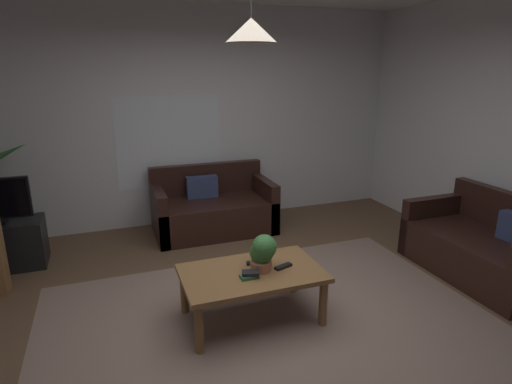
{
  "coord_description": "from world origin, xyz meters",
  "views": [
    {
      "loc": [
        -1.14,
        -2.83,
        2.04
      ],
      "look_at": [
        0.0,
        0.3,
        1.05
      ],
      "focal_mm": 29.49,
      "sensor_mm": 36.0,
      "label": 1
    }
  ],
  "objects_px": {
    "couch_right_side": "(484,249)",
    "couch_under_window": "(213,210)",
    "book_on_table_0": "(249,277)",
    "remote_on_table_0": "(256,263)",
    "coffee_table": "(252,278)",
    "pendant_lamp": "(251,30)",
    "potted_plant_on_table": "(263,252)",
    "book_on_table_1": "(251,273)",
    "remote_on_table_1": "(283,266)"
  },
  "relations": [
    {
      "from": "book_on_table_1",
      "to": "remote_on_table_0",
      "type": "height_order",
      "value": "book_on_table_1"
    },
    {
      "from": "coffee_table",
      "to": "remote_on_table_0",
      "type": "distance_m",
      "value": 0.15
    },
    {
      "from": "remote_on_table_0",
      "to": "pendant_lamp",
      "type": "bearing_deg",
      "value": 159.05
    },
    {
      "from": "couch_under_window",
      "to": "book_on_table_0",
      "type": "relative_size",
      "value": 10.4
    },
    {
      "from": "potted_plant_on_table",
      "to": "couch_right_side",
      "type": "bearing_deg",
      "value": -1.31
    },
    {
      "from": "book_on_table_0",
      "to": "remote_on_table_0",
      "type": "distance_m",
      "value": 0.25
    },
    {
      "from": "remote_on_table_1",
      "to": "book_on_table_0",
      "type": "bearing_deg",
      "value": -95.24
    },
    {
      "from": "remote_on_table_0",
      "to": "book_on_table_0",
      "type": "bearing_deg",
      "value": 161.48
    },
    {
      "from": "coffee_table",
      "to": "book_on_table_0",
      "type": "xyz_separation_m",
      "value": [
        -0.06,
        -0.11,
        0.08
      ]
    },
    {
      "from": "coffee_table",
      "to": "pendant_lamp",
      "type": "xyz_separation_m",
      "value": [
        0.0,
        -0.0,
        1.91
      ]
    },
    {
      "from": "remote_on_table_1",
      "to": "pendant_lamp",
      "type": "height_order",
      "value": "pendant_lamp"
    },
    {
      "from": "couch_right_side",
      "to": "pendant_lamp",
      "type": "distance_m",
      "value": 3.18
    },
    {
      "from": "coffee_table",
      "to": "book_on_table_0",
      "type": "distance_m",
      "value": 0.14
    },
    {
      "from": "couch_under_window",
      "to": "coffee_table",
      "type": "distance_m",
      "value": 2.08
    },
    {
      "from": "couch_under_window",
      "to": "book_on_table_0",
      "type": "height_order",
      "value": "couch_under_window"
    },
    {
      "from": "coffee_table",
      "to": "book_on_table_1",
      "type": "bearing_deg",
      "value": -115.01
    },
    {
      "from": "couch_under_window",
      "to": "pendant_lamp",
      "type": "height_order",
      "value": "pendant_lamp"
    },
    {
      "from": "coffee_table",
      "to": "remote_on_table_1",
      "type": "xyz_separation_m",
      "value": [
        0.27,
        -0.03,
        0.07
      ]
    },
    {
      "from": "book_on_table_1",
      "to": "remote_on_table_0",
      "type": "xyz_separation_m",
      "value": [
        0.12,
        0.21,
        -0.03
      ]
    },
    {
      "from": "couch_right_side",
      "to": "remote_on_table_0",
      "type": "relative_size",
      "value": 9.08
    },
    {
      "from": "remote_on_table_1",
      "to": "couch_under_window",
      "type": "bearing_deg",
      "value": 163.59
    },
    {
      "from": "couch_under_window",
      "to": "couch_right_side",
      "type": "height_order",
      "value": "same"
    },
    {
      "from": "pendant_lamp",
      "to": "couch_right_side",
      "type": "bearing_deg",
      "value": -1.37
    },
    {
      "from": "remote_on_table_0",
      "to": "potted_plant_on_table",
      "type": "xyz_separation_m",
      "value": [
        0.02,
        -0.11,
        0.15
      ]
    },
    {
      "from": "couch_under_window",
      "to": "couch_right_side",
      "type": "relative_size",
      "value": 1.03
    },
    {
      "from": "couch_right_side",
      "to": "remote_on_table_1",
      "type": "xyz_separation_m",
      "value": [
        -2.2,
        0.03,
        0.18
      ]
    },
    {
      "from": "book_on_table_0",
      "to": "pendant_lamp",
      "type": "relative_size",
      "value": 0.23
    },
    {
      "from": "book_on_table_1",
      "to": "remote_on_table_1",
      "type": "xyz_separation_m",
      "value": [
        0.32,
        0.08,
        -0.03
      ]
    },
    {
      "from": "book_on_table_0",
      "to": "pendant_lamp",
      "type": "distance_m",
      "value": 1.84
    },
    {
      "from": "book_on_table_1",
      "to": "remote_on_table_0",
      "type": "bearing_deg",
      "value": 59.98
    },
    {
      "from": "couch_right_side",
      "to": "pendant_lamp",
      "type": "height_order",
      "value": "pendant_lamp"
    },
    {
      "from": "remote_on_table_1",
      "to": "pendant_lamp",
      "type": "relative_size",
      "value": 0.26
    },
    {
      "from": "coffee_table",
      "to": "book_on_table_1",
      "type": "distance_m",
      "value": 0.16
    },
    {
      "from": "coffee_table",
      "to": "remote_on_table_1",
      "type": "distance_m",
      "value": 0.28
    },
    {
      "from": "pendant_lamp",
      "to": "coffee_table",
      "type": "bearing_deg",
      "value": 135.0
    },
    {
      "from": "couch_right_side",
      "to": "couch_under_window",
      "type": "bearing_deg",
      "value": -133.14
    },
    {
      "from": "couch_under_window",
      "to": "remote_on_table_1",
      "type": "height_order",
      "value": "couch_under_window"
    },
    {
      "from": "couch_right_side",
      "to": "book_on_table_0",
      "type": "xyz_separation_m",
      "value": [
        -2.53,
        -0.05,
        0.18
      ]
    },
    {
      "from": "couch_right_side",
      "to": "coffee_table",
      "type": "bearing_deg",
      "value": -91.37
    },
    {
      "from": "potted_plant_on_table",
      "to": "pendant_lamp",
      "type": "xyz_separation_m",
      "value": [
        -0.09,
        0.01,
        1.69
      ]
    },
    {
      "from": "couch_under_window",
      "to": "book_on_table_0",
      "type": "xyz_separation_m",
      "value": [
        -0.26,
        -2.17,
        0.18
      ]
    },
    {
      "from": "coffee_table",
      "to": "remote_on_table_1",
      "type": "height_order",
      "value": "remote_on_table_1"
    },
    {
      "from": "couch_under_window",
      "to": "coffee_table",
      "type": "xyz_separation_m",
      "value": [
        -0.2,
        -2.07,
        0.1
      ]
    },
    {
      "from": "coffee_table",
      "to": "potted_plant_on_table",
      "type": "xyz_separation_m",
      "value": [
        0.09,
        -0.01,
        0.23
      ]
    },
    {
      "from": "book_on_table_1",
      "to": "pendant_lamp",
      "type": "distance_m",
      "value": 1.81
    },
    {
      "from": "couch_right_side",
      "to": "book_on_table_0",
      "type": "height_order",
      "value": "couch_right_side"
    },
    {
      "from": "couch_under_window",
      "to": "potted_plant_on_table",
      "type": "relative_size",
      "value": 4.78
    },
    {
      "from": "potted_plant_on_table",
      "to": "couch_under_window",
      "type": "bearing_deg",
      "value": 87.04
    },
    {
      "from": "book_on_table_1",
      "to": "book_on_table_0",
      "type": "bearing_deg",
      "value": -179.48
    },
    {
      "from": "couch_under_window",
      "to": "book_on_table_1",
      "type": "xyz_separation_m",
      "value": [
        -0.25,
        -2.17,
        0.21
      ]
    }
  ]
}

